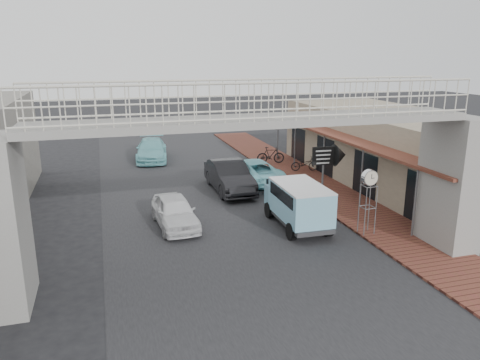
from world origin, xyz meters
TOP-DOWN VIEW (x-y plane):
  - ground at (0.00, 0.00)m, footprint 120.00×120.00m
  - road_strip at (0.00, 0.00)m, footprint 10.00×60.00m
  - sidewalk at (6.50, 3.00)m, footprint 3.00×40.00m
  - shophouse_row at (10.97, 4.00)m, footprint 7.20×18.00m
  - footbridge at (0.00, -4.00)m, footprint 16.40×2.40m
  - white_hatchback at (-1.98, 1.02)m, footprint 1.80×3.99m
  - dark_sedan at (1.65, 5.47)m, footprint 1.75×4.92m
  - angkot_curb at (3.21, 6.70)m, footprint 2.97×5.32m
  - angkot_far at (-1.50, 14.30)m, footprint 2.63×5.17m
  - angkot_van at (3.00, -0.56)m, footprint 1.88×3.96m
  - motorcycle_near at (7.19, 8.10)m, footprint 1.75×0.91m
  - motorcycle_far at (5.90, 10.63)m, footprint 1.88×0.86m
  - street_clock at (5.30, -2.19)m, footprint 0.65×0.52m
  - arrow_sign at (5.92, 1.58)m, footprint 1.72×1.09m

SIDE VIEW (x-z plane):
  - ground at x=0.00m, z-range 0.00..0.00m
  - road_strip at x=0.00m, z-range 0.00..0.01m
  - sidewalk at x=6.50m, z-range 0.00..0.10m
  - motorcycle_near at x=7.19m, z-range 0.10..0.97m
  - motorcycle_far at x=5.90m, z-range 0.10..1.19m
  - white_hatchback at x=-1.98m, z-range 0.00..1.33m
  - angkot_curb at x=3.21m, z-range 0.00..1.41m
  - angkot_far at x=-1.50m, z-range 0.00..1.44m
  - dark_sedan at x=1.65m, z-range 0.00..1.62m
  - angkot_van at x=3.00m, z-range 0.26..2.18m
  - shophouse_row at x=10.97m, z-range 0.01..4.01m
  - street_clock at x=5.30m, z-range 0.97..3.62m
  - arrow_sign at x=5.92m, z-range 1.01..3.95m
  - footbridge at x=0.00m, z-range 0.01..6.35m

